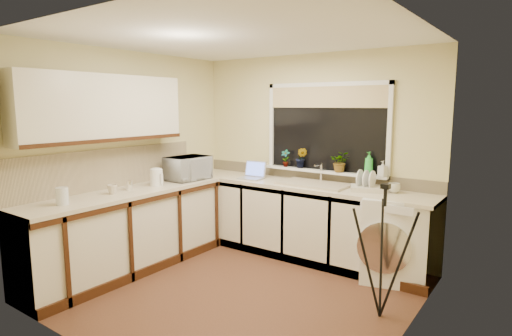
% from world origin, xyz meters
% --- Properties ---
extents(floor, '(3.20, 3.20, 0.00)m').
position_xyz_m(floor, '(0.00, 0.00, 0.00)').
color(floor, brown).
rests_on(floor, ground).
extents(ceiling, '(3.20, 3.20, 0.00)m').
position_xyz_m(ceiling, '(0.00, 0.00, 2.45)').
color(ceiling, white).
rests_on(ceiling, ground).
extents(wall_back, '(3.20, 0.00, 3.20)m').
position_xyz_m(wall_back, '(0.00, 1.50, 1.23)').
color(wall_back, beige).
rests_on(wall_back, ground).
extents(wall_front, '(3.20, 0.00, 3.20)m').
position_xyz_m(wall_front, '(0.00, -1.50, 1.23)').
color(wall_front, beige).
rests_on(wall_front, ground).
extents(wall_left, '(0.00, 3.00, 3.00)m').
position_xyz_m(wall_left, '(-1.60, 0.00, 1.23)').
color(wall_left, beige).
rests_on(wall_left, ground).
extents(wall_right, '(0.00, 3.00, 3.00)m').
position_xyz_m(wall_right, '(1.60, 0.00, 1.23)').
color(wall_right, beige).
rests_on(wall_right, ground).
extents(base_cabinet_back, '(2.55, 0.60, 0.86)m').
position_xyz_m(base_cabinet_back, '(-0.33, 1.20, 0.43)').
color(base_cabinet_back, silver).
rests_on(base_cabinet_back, floor).
extents(base_cabinet_left, '(0.54, 2.40, 0.86)m').
position_xyz_m(base_cabinet_left, '(-1.30, -0.30, 0.43)').
color(base_cabinet_left, silver).
rests_on(base_cabinet_left, floor).
extents(worktop_back, '(3.20, 0.60, 0.04)m').
position_xyz_m(worktop_back, '(0.00, 1.20, 0.88)').
color(worktop_back, beige).
rests_on(worktop_back, base_cabinet_back).
extents(worktop_left, '(0.60, 2.40, 0.04)m').
position_xyz_m(worktop_left, '(-1.30, -0.30, 0.88)').
color(worktop_left, beige).
rests_on(worktop_left, base_cabinet_left).
extents(upper_cabinet, '(0.28, 1.90, 0.70)m').
position_xyz_m(upper_cabinet, '(-1.44, -0.45, 1.80)').
color(upper_cabinet, silver).
rests_on(upper_cabinet, wall_left).
extents(splashback_left, '(0.02, 2.40, 0.45)m').
position_xyz_m(splashback_left, '(-1.59, -0.30, 1.12)').
color(splashback_left, beige).
rests_on(splashback_left, wall_left).
extents(splashback_back, '(3.20, 0.02, 0.14)m').
position_xyz_m(splashback_back, '(0.00, 1.49, 0.97)').
color(splashback_back, beige).
rests_on(splashback_back, wall_back).
extents(window_glass, '(1.50, 0.02, 1.00)m').
position_xyz_m(window_glass, '(0.20, 1.49, 1.55)').
color(window_glass, black).
rests_on(window_glass, wall_back).
extents(window_blind, '(1.50, 0.02, 0.25)m').
position_xyz_m(window_blind, '(0.20, 1.46, 1.92)').
color(window_blind, tan).
rests_on(window_blind, wall_back).
extents(windowsill, '(1.60, 0.14, 0.03)m').
position_xyz_m(windowsill, '(0.20, 1.43, 1.04)').
color(windowsill, white).
rests_on(windowsill, wall_back).
extents(sink, '(0.82, 0.46, 0.03)m').
position_xyz_m(sink, '(0.20, 1.20, 0.91)').
color(sink, tan).
rests_on(sink, worktop_back).
extents(faucet, '(0.03, 0.03, 0.24)m').
position_xyz_m(faucet, '(0.20, 1.38, 1.02)').
color(faucet, silver).
rests_on(faucet, worktop_back).
extents(washing_machine, '(0.77, 0.76, 0.90)m').
position_xyz_m(washing_machine, '(1.17, 1.17, 0.45)').
color(washing_machine, white).
rests_on(washing_machine, floor).
extents(laptop, '(0.32, 0.30, 0.22)m').
position_xyz_m(laptop, '(-0.65, 1.15, 0.96)').
color(laptop, '#AAAAB2').
rests_on(laptop, worktop_back).
extents(kettle, '(0.14, 0.14, 0.19)m').
position_xyz_m(kettle, '(-1.28, 0.10, 0.99)').
color(kettle, white).
rests_on(kettle, worktop_left).
extents(dish_rack, '(0.43, 0.38, 0.05)m').
position_xyz_m(dish_rack, '(0.83, 1.24, 0.93)').
color(dish_rack, beige).
rests_on(dish_rack, worktop_back).
extents(tripod, '(0.66, 0.66, 1.18)m').
position_xyz_m(tripod, '(1.34, 0.29, 0.59)').
color(tripod, black).
rests_on(tripod, floor).
extents(glass_jug, '(0.11, 0.11, 0.17)m').
position_xyz_m(glass_jug, '(-1.28, -1.06, 0.98)').
color(glass_jug, silver).
rests_on(glass_jug, worktop_left).
extents(steel_jar, '(0.08, 0.08, 0.10)m').
position_xyz_m(steel_jar, '(-1.34, -0.25, 0.95)').
color(steel_jar, white).
rests_on(steel_jar, worktop_left).
extents(microwave, '(0.38, 0.54, 0.29)m').
position_xyz_m(microwave, '(-1.27, 0.61, 1.05)').
color(microwave, silver).
rests_on(microwave, worktop_left).
extents(plant_a, '(0.13, 0.09, 0.22)m').
position_xyz_m(plant_a, '(-0.31, 1.39, 1.16)').
color(plant_a, '#999999').
rests_on(plant_a, windowsill).
extents(plant_b, '(0.15, 0.13, 0.26)m').
position_xyz_m(plant_b, '(-0.10, 1.42, 1.18)').
color(plant_b, '#999999').
rests_on(plant_b, windowsill).
extents(plant_d, '(0.28, 0.26, 0.25)m').
position_xyz_m(plant_d, '(0.43, 1.41, 1.17)').
color(plant_d, '#999999').
rests_on(plant_d, windowsill).
extents(soap_bottle_green, '(0.11, 0.12, 0.26)m').
position_xyz_m(soap_bottle_green, '(0.77, 1.42, 1.18)').
color(soap_bottle_green, green).
rests_on(soap_bottle_green, windowsill).
extents(soap_bottle_clear, '(0.10, 0.10, 0.17)m').
position_xyz_m(soap_bottle_clear, '(0.94, 1.40, 1.14)').
color(soap_bottle_clear, '#999999').
rests_on(soap_bottle_clear, windowsill).
extents(cup_back, '(0.18, 0.18, 0.11)m').
position_xyz_m(cup_back, '(1.10, 1.30, 0.95)').
color(cup_back, beige).
rests_on(cup_back, worktop_back).
extents(cup_left, '(0.11, 0.11, 0.10)m').
position_xyz_m(cup_left, '(-1.30, -0.49, 0.95)').
color(cup_left, beige).
rests_on(cup_left, worktop_left).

